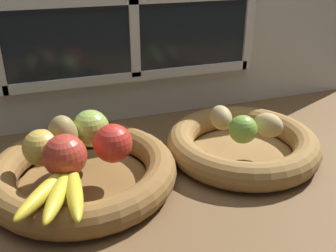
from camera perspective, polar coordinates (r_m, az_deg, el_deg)
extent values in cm
cube|color=brown|center=(81.37, 0.62, -7.37)|extent=(140.00, 90.00, 3.00)
cube|color=silver|center=(98.36, -5.53, 16.46)|extent=(140.00, 3.00, 55.00)
cube|color=white|center=(99.56, -4.80, 7.42)|extent=(64.00, 1.20, 2.40)
cylinder|color=brown|center=(77.44, -12.38, -8.15)|extent=(24.92, 24.92, 1.00)
torus|color=brown|center=(76.14, -12.55, -6.60)|extent=(36.30, 36.30, 5.90)
cylinder|color=olive|center=(87.10, 10.90, -3.97)|extent=(22.55, 22.55, 1.00)
torus|color=olive|center=(85.95, 11.03, -2.55)|extent=(33.40, 33.40, 5.90)
sphere|color=gold|center=(73.12, -18.36, -3.06)|extent=(6.73, 6.73, 6.73)
sphere|color=#99B74C|center=(77.40, -11.46, -0.32)|extent=(7.41, 7.41, 7.41)
sphere|color=#B73828|center=(68.23, -15.12, -4.31)|extent=(7.61, 7.61, 7.61)
sphere|color=red|center=(71.02, -8.23, -2.56)|extent=(7.27, 7.27, 7.27)
ellipsoid|color=olive|center=(74.54, -15.37, -1.45)|extent=(7.73, 7.86, 8.21)
ellipsoid|color=gold|center=(64.49, -17.77, -9.18)|extent=(11.55, 14.22, 2.61)
ellipsoid|color=gold|center=(63.55, -15.89, -9.45)|extent=(7.87, 15.73, 2.61)
ellipsoid|color=gold|center=(63.22, -13.80, -9.38)|extent=(3.52, 15.92, 2.61)
sphere|color=brown|center=(69.92, -14.20, -5.80)|extent=(2.35, 2.35, 2.35)
ellipsoid|color=tan|center=(82.67, 14.71, 0.14)|extent=(7.27, 7.93, 5.04)
ellipsoid|color=tan|center=(84.21, 7.92, 1.26)|extent=(5.31, 7.45, 5.10)
sphere|color=#7AAD3D|center=(78.69, 11.10, -0.49)|extent=(5.82, 5.82, 5.82)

